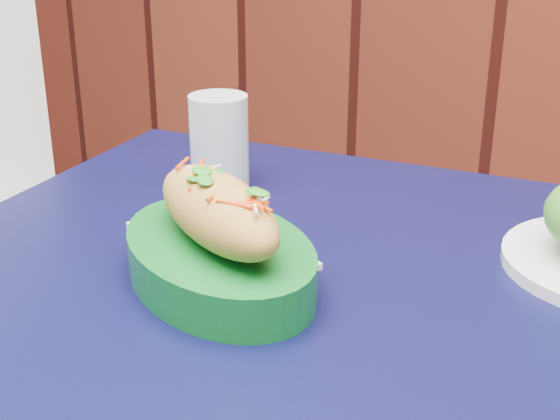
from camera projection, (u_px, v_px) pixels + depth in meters
The scene contains 3 objects.
cafe_table at pixel (299, 395), 0.69m from camera, with size 0.96×0.96×0.75m.
banh_mi_basket at pixel (218, 240), 0.68m from camera, with size 0.27×0.23×0.11m.
water_glass at pixel (219, 142), 0.90m from camera, with size 0.07×0.07×0.11m, color silver.
Camera 1 is at (0.31, 1.17, 1.08)m, focal length 50.00 mm.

